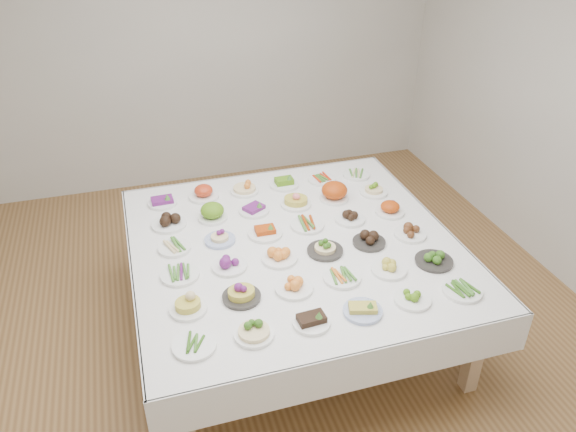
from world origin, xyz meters
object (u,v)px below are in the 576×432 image
object	(u,v)px
display_table	(294,250)
dish_18	(174,246)
dish_0	(194,345)
dish_35	(356,174)

from	to	relation	value
display_table	dish_18	size ratio (longest dim) A/B	9.45
display_table	dish_0	distance (m)	1.15
dish_18	dish_35	world-z (taller)	dish_18
dish_0	dish_35	world-z (taller)	same
display_table	dish_18	bearing A→B (deg)	168.83
dish_0	display_table	bearing A→B (deg)	44.55
display_table	dish_18	world-z (taller)	dish_18
dish_35	dish_0	bearing A→B (deg)	-135.15
dish_18	dish_35	distance (m)	1.74
dish_35	dish_18	bearing A→B (deg)	-158.01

